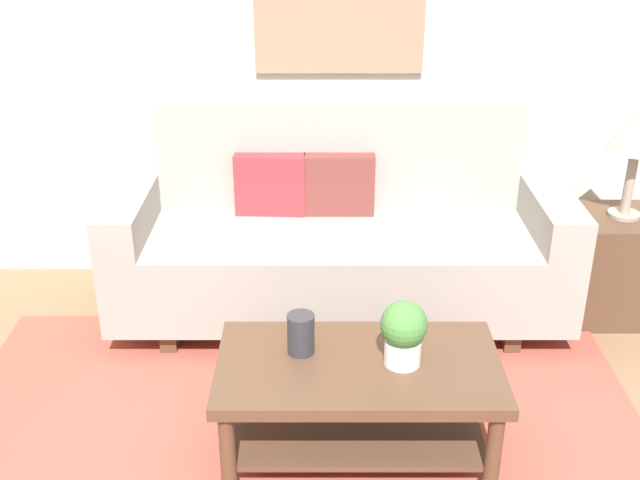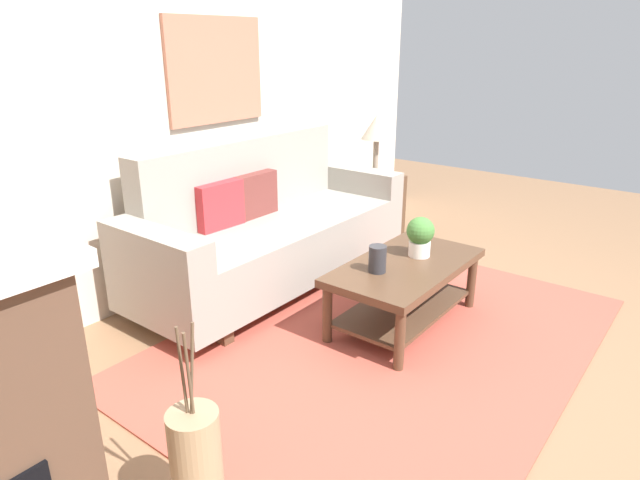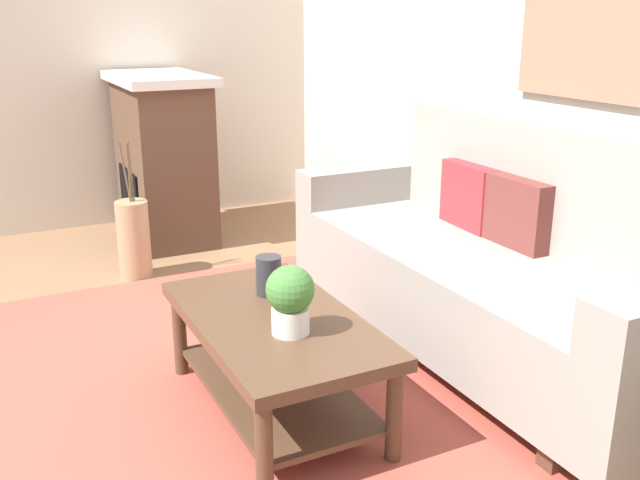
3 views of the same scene
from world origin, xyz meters
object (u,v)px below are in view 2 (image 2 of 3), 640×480
throw_pillow_maroon (255,194)px  table_lamp (377,130)px  throw_pillow_crimson (219,205)px  framed_painting (216,70)px  coffee_table (405,280)px  side_table (374,206)px  tabletop_vase (377,259)px  couch (269,230)px  potted_plant_tabletop (420,235)px  floor_vase (197,466)px

throw_pillow_maroon → table_lamp: size_ratio=0.63×
throw_pillow_crimson → framed_painting: bearing=43.7°
coffee_table → side_table: bearing=38.7°
throw_pillow_maroon → coffee_table: (0.05, -1.25, -0.37)m
throw_pillow_crimson → framed_painting: framed_painting is taller
coffee_table → tabletop_vase: tabletop_vase is taller
couch → throw_pillow_maroon: couch is taller
throw_pillow_maroon → framed_painting: bearing=90.0°
potted_plant_tabletop → coffee_table: bearing=178.6°
tabletop_vase → side_table: tabletop_vase is taller
potted_plant_tabletop → table_lamp: table_lamp is taller
potted_plant_tabletop → tabletop_vase: bearing=168.7°
throw_pillow_crimson → table_lamp: (1.79, -0.14, 0.31)m
couch → throw_pillow_crimson: size_ratio=6.32×
floor_vase → throw_pillow_maroon: bearing=38.0°
potted_plant_tabletop → table_lamp: (1.22, 1.12, 0.42)m
couch → tabletop_vase: bearing=-99.4°
tabletop_vase → floor_vase: tabletop_vase is taller
tabletop_vase → potted_plant_tabletop: (0.39, -0.08, 0.06)m
table_lamp → throw_pillow_crimson: bearing=175.5°
throw_pillow_crimson → side_table: throw_pillow_crimson is taller
coffee_table → side_table: size_ratio=1.96×
framed_painting → side_table: bearing=-18.5°
coffee_table → floor_vase: floor_vase is taller
table_lamp → framed_painting: size_ratio=0.65×
throw_pillow_maroon → table_lamp: 1.48m
couch → coffee_table: couch is taller
throw_pillow_maroon → floor_vase: (-1.79, -1.40, -0.44)m
throw_pillow_crimson → tabletop_vase: throw_pillow_crimson is taller
throw_pillow_maroon → potted_plant_tabletop: 1.28m
tabletop_vase → potted_plant_tabletop: potted_plant_tabletop is taller
throw_pillow_maroon → framed_painting: framed_painting is taller
floor_vase → framed_painting: framed_painting is taller
potted_plant_tabletop → framed_painting: (-0.22, 1.60, 0.97)m
throw_pillow_crimson → framed_painting: 1.00m
throw_pillow_maroon → potted_plant_tabletop: size_ratio=1.37×
coffee_table → floor_vase: bearing=-175.4°
framed_painting → coffee_table: bearing=-88.2°
side_table → framed_painting: size_ratio=0.64×
framed_painting → floor_vase: bearing=-135.8°
throw_pillow_crimson → floor_vase: 2.05m
coffee_table → floor_vase: (-1.84, -0.15, -0.08)m
table_lamp → tabletop_vase: bearing=-147.2°
throw_pillow_maroon → throw_pillow_crimson: bearing=180.0°
framed_painting → potted_plant_tabletop: bearing=-82.3°
coffee_table → table_lamp: bearing=38.7°
tabletop_vase → table_lamp: 1.98m
side_table → framed_painting: (-1.44, 0.48, 1.27)m
tabletop_vase → coffee_table: bearing=-18.2°
side_table → framed_painting: bearing=161.5°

